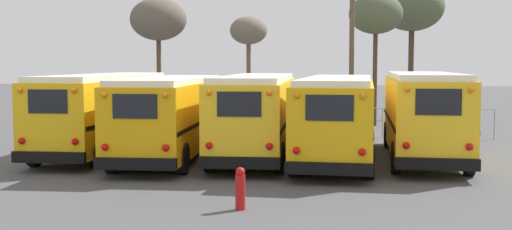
% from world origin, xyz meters
% --- Properties ---
extents(ground_plane, '(160.00, 160.00, 0.00)m').
position_xyz_m(ground_plane, '(0.00, 0.00, 0.00)').
color(ground_plane, '#4C4C4F').
extents(school_bus_0, '(2.73, 10.80, 3.08)m').
position_xyz_m(school_bus_0, '(-6.13, 0.88, 1.68)').
color(school_bus_0, yellow).
rests_on(school_bus_0, ground).
extents(school_bus_1, '(2.97, 9.97, 2.99)m').
position_xyz_m(school_bus_1, '(-3.07, -0.43, 1.64)').
color(school_bus_1, '#E5A00C').
rests_on(school_bus_1, ground).
extents(school_bus_2, '(2.87, 10.64, 3.06)m').
position_xyz_m(school_bus_2, '(0.00, 0.51, 1.68)').
color(school_bus_2, yellow).
rests_on(school_bus_2, ground).
extents(school_bus_3, '(2.91, 10.83, 3.01)m').
position_xyz_m(school_bus_3, '(3.07, 0.07, 1.64)').
color(school_bus_3, '#EAAA0F').
rests_on(school_bus_3, ground).
extents(school_bus_4, '(2.69, 9.41, 3.17)m').
position_xyz_m(school_bus_4, '(6.13, 0.42, 1.73)').
color(school_bus_4, yellow).
rests_on(school_bus_4, ground).
extents(utility_pole, '(1.80, 0.26, 7.86)m').
position_xyz_m(utility_pole, '(3.61, 10.25, 4.12)').
color(utility_pole, brown).
rests_on(utility_pole, ground).
extents(bare_tree_0, '(3.99, 3.99, 8.52)m').
position_xyz_m(bare_tree_0, '(7.38, 17.97, 6.96)').
color(bare_tree_0, '#473323').
rests_on(bare_tree_0, ground).
extents(bare_tree_1, '(2.99, 2.99, 7.38)m').
position_xyz_m(bare_tree_1, '(4.94, 13.01, 6.20)').
color(bare_tree_1, '#473323').
rests_on(bare_tree_1, ground).
extents(bare_tree_2, '(2.64, 2.64, 6.81)m').
position_xyz_m(bare_tree_2, '(-3.48, 21.37, 5.71)').
color(bare_tree_2, brown).
rests_on(bare_tree_2, ground).
extents(bare_tree_3, '(3.90, 3.90, 8.00)m').
position_xyz_m(bare_tree_3, '(-9.51, 19.66, 6.49)').
color(bare_tree_3, brown).
rests_on(bare_tree_3, ground).
extents(fence_line, '(20.33, 0.06, 1.42)m').
position_xyz_m(fence_line, '(0.00, 7.15, 0.99)').
color(fence_line, '#939399').
rests_on(fence_line, ground).
extents(fire_hydrant, '(0.24, 0.24, 1.03)m').
position_xyz_m(fire_hydrant, '(0.85, -8.49, 0.52)').
color(fire_hydrant, '#B21414').
rests_on(fire_hydrant, ground).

